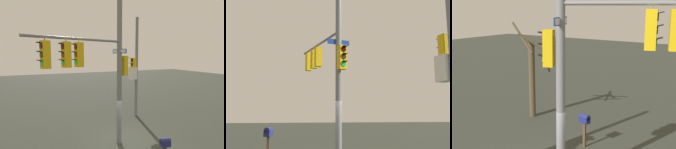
% 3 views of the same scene
% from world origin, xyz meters
% --- Properties ---
extents(ground_plane, '(80.00, 80.00, 0.00)m').
position_xyz_m(ground_plane, '(0.00, 0.00, 0.00)').
color(ground_plane, '#31352C').
extents(main_signal_pole_assembly, '(5.90, 3.59, 10.00)m').
position_xyz_m(main_signal_pole_assembly, '(-1.26, -0.39, 5.23)').
color(main_signal_pole_assembly, slate).
rests_on(main_signal_pole_assembly, ground).
extents(secondary_pole_assembly, '(0.83, 0.56, 7.99)m').
position_xyz_m(secondary_pole_assembly, '(2.72, 3.57, 3.91)').
color(secondary_pole_assembly, slate).
rests_on(secondary_pole_assembly, ground).
extents(mailbox, '(0.48, 0.34, 1.41)m').
position_xyz_m(mailbox, '(0.45, -2.89, 1.11)').
color(mailbox, '#4C3823').
rests_on(mailbox, ground).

